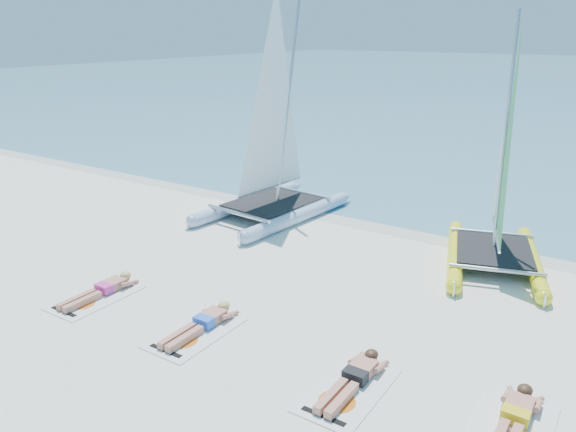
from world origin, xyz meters
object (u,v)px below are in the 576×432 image
object	(u,v)px
sunbather_b	(202,323)
towel_d	(510,432)
towel_c	(348,390)
catamaran_yellow	(501,183)
catamaran_blue	(274,147)
sunbather_c	(354,377)
towel_a	(96,297)
sunbather_d	(515,418)
towel_b	(196,332)
sunbather_a	(103,289)

from	to	relation	value
sunbather_b	towel_d	size ratio (longest dim) A/B	0.93
towel_c	catamaran_yellow	bearing A→B (deg)	86.08
catamaran_blue	sunbather_c	size ratio (longest dim) A/B	3.91
catamaran_blue	catamaran_yellow	distance (m)	6.23
towel_a	sunbather_c	bearing A→B (deg)	2.77
towel_c	catamaran_blue	bearing A→B (deg)	132.23
sunbather_d	towel_a	bearing A→B (deg)	-175.33
catamaran_blue	catamaran_yellow	world-z (taller)	catamaran_blue
towel_b	towel_d	distance (m)	5.40
sunbather_b	towel_d	distance (m)	5.39
catamaran_yellow	sunbather_a	world-z (taller)	catamaran_yellow
catamaran_blue	towel_a	distance (m)	6.75
towel_d	towel_c	bearing A→B (deg)	-170.60
towel_a	sunbather_b	xyz separation A→B (m)	(2.66, 0.28, 0.11)
towel_c	sunbather_c	size ratio (longest dim) A/B	1.07
sunbather_d	sunbather_b	bearing A→B (deg)	-175.95
towel_b	sunbather_d	xyz separation A→B (m)	(5.38, 0.57, 0.11)
towel_c	sunbather_b	bearing A→B (deg)	176.50
sunbather_a	sunbather_b	distance (m)	2.66
towel_a	sunbather_c	size ratio (longest dim) A/B	1.07
towel_a	towel_b	distance (m)	2.66
towel_d	sunbather_a	bearing A→B (deg)	-178.05
catamaran_yellow	towel_a	distance (m)	9.29
sunbather_b	towel_a	bearing A→B (deg)	-174.08
sunbather_a	sunbather_c	xyz separation A→B (m)	(5.75, 0.09, 0.00)
towel_b	towel_c	xyz separation A→B (m)	(3.09, 0.00, 0.00)
sunbather_a	sunbather_d	size ratio (longest dim) A/B	1.00
sunbather_a	towel_b	size ratio (longest dim) A/B	0.93
sunbather_c	towel_b	bearing A→B (deg)	-176.40
towel_c	towel_d	xyz separation A→B (m)	(2.29, 0.38, 0.00)
towel_b	sunbather_d	bearing A→B (deg)	6.08
towel_d	sunbather_d	size ratio (longest dim) A/B	1.07
catamaran_blue	sunbather_b	distance (m)	6.99
towel_a	sunbather_c	xyz separation A→B (m)	(5.75, 0.28, 0.11)
towel_c	sunbather_d	distance (m)	2.36
catamaran_yellow	towel_b	xyz separation A→B (m)	(-3.54, -6.58, -1.83)
towel_b	catamaran_yellow	bearing A→B (deg)	61.69
towel_a	sunbather_d	size ratio (longest dim) A/B	1.07
sunbather_b	catamaran_yellow	bearing A→B (deg)	60.97
catamaran_yellow	towel_d	distance (m)	6.72
catamaran_blue	sunbather_c	xyz separation A→B (m)	(5.77, -6.17, -1.90)
catamaran_blue	towel_c	size ratio (longest dim) A/B	3.65
towel_b	sunbather_d	world-z (taller)	sunbather_d
towel_a	sunbather_a	distance (m)	0.22
sunbather_a	towel_b	xyz separation A→B (m)	(2.66, -0.11, -0.11)
sunbather_a	towel_c	distance (m)	5.76
towel_a	towel_c	distance (m)	5.75
sunbather_b	sunbather_c	distance (m)	3.09
towel_b	sunbather_a	bearing A→B (deg)	177.68
catamaran_yellow	towel_b	size ratio (longest dim) A/B	3.16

